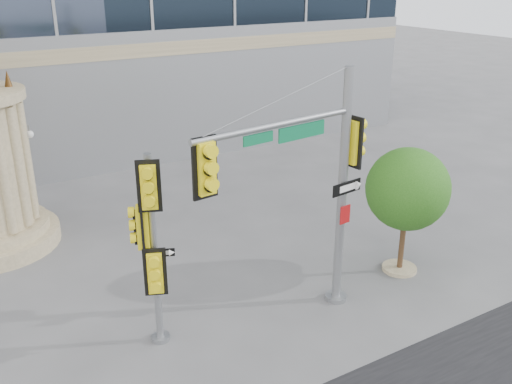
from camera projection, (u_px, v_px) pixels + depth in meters
ground at (297, 328)px, 14.45m from camera, size 120.00×120.00×0.00m
main_signal_pole at (310, 173)px, 13.59m from camera, size 4.93×1.06×6.36m
secondary_signal_pole at (151, 239)px, 12.86m from camera, size 0.81×0.80×4.79m
street_tree at (408, 192)px, 16.32m from camera, size 2.46×2.40×3.83m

